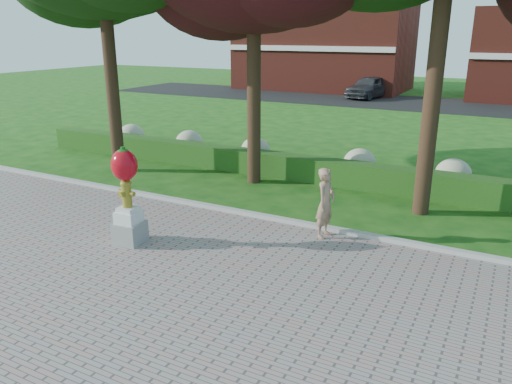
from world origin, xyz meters
TOP-DOWN VIEW (x-y plane):
  - ground at (0.00, 0.00)m, footprint 100.00×100.00m
  - walkway at (0.00, -4.00)m, footprint 40.00×14.00m
  - curb at (0.00, 3.00)m, footprint 40.00×0.18m
  - lawn_hedge at (0.00, 7.00)m, footprint 24.00×0.70m
  - hydrangea_row at (0.57, 8.00)m, footprint 20.10×1.10m
  - street at (0.00, 28.00)m, footprint 50.00×8.00m
  - building_left at (-10.00, 34.00)m, footprint 14.00×8.00m
  - hydrant_sculpture at (-2.20, 0.12)m, footprint 0.68×0.68m
  - woman at (1.75, 2.60)m, footprint 0.47×0.66m
  - parked_car at (-4.62, 29.36)m, footprint 2.87×5.09m

SIDE VIEW (x-z plane):
  - ground at x=0.00m, z-range 0.00..0.00m
  - street at x=0.00m, z-range 0.00..0.02m
  - walkway at x=0.00m, z-range 0.00..0.04m
  - curb at x=0.00m, z-range 0.00..0.15m
  - lawn_hedge at x=0.00m, z-range 0.00..0.80m
  - hydrangea_row at x=0.57m, z-range 0.06..1.04m
  - parked_car at x=-4.62m, z-range 0.02..1.65m
  - woman at x=1.75m, z-range 0.04..1.76m
  - hydrant_sculpture at x=-2.20m, z-range 0.11..2.43m
  - building_left at x=-10.00m, z-range 0.00..7.00m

